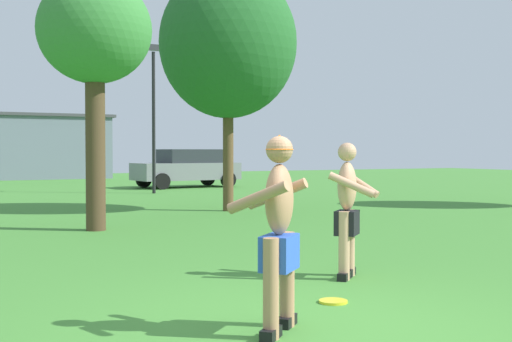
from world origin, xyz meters
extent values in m
plane|color=#428433|center=(0.00, 0.00, 0.00)|extent=(80.00, 80.00, 0.00)
cube|color=black|center=(-0.44, -0.04, 0.04)|extent=(0.27, 0.26, 0.09)
cylinder|color=tan|center=(-0.44, -0.04, 0.41)|extent=(0.13, 0.13, 0.81)
cube|color=black|center=(-0.12, 0.24, 0.04)|extent=(0.27, 0.26, 0.09)
cylinder|color=tan|center=(-0.12, 0.24, 0.41)|extent=(0.13, 0.13, 0.81)
cube|color=blue|center=(-0.28, 0.10, 0.67)|extent=(0.44, 0.43, 0.29)
ellipsoid|color=tan|center=(-0.28, 0.10, 1.11)|extent=(0.42, 0.41, 0.59)
cylinder|color=tan|center=(-0.53, 0.01, 1.14)|extent=(0.38, 0.51, 0.29)
cylinder|color=tan|center=(-0.17, 0.33, 1.14)|extent=(0.42, 0.48, 0.29)
sphere|color=tan|center=(-0.28, 0.10, 1.52)|extent=(0.22, 0.22, 0.22)
cone|color=orange|center=(-0.28, 0.10, 1.58)|extent=(0.33, 0.33, 0.12)
cube|color=black|center=(1.72, 1.91, 0.04)|extent=(0.27, 0.26, 0.09)
cylinder|color=tan|center=(1.72, 1.91, 0.40)|extent=(0.13, 0.13, 0.80)
cube|color=black|center=(1.51, 1.72, 0.04)|extent=(0.27, 0.26, 0.09)
cylinder|color=tan|center=(1.51, 1.72, 0.40)|extent=(0.13, 0.13, 0.80)
cube|color=black|center=(1.62, 1.81, 0.66)|extent=(0.41, 0.41, 0.29)
ellipsoid|color=tan|center=(1.62, 1.81, 1.09)|extent=(0.39, 0.38, 0.58)
cylinder|color=tan|center=(1.85, 1.89, 1.12)|extent=(0.33, 0.50, 0.36)
cylinder|color=tan|center=(1.52, 1.59, 1.12)|extent=(0.48, 0.40, 0.30)
sphere|color=tan|center=(1.62, 1.81, 1.50)|extent=(0.22, 0.22, 0.22)
cylinder|color=yellow|center=(0.73, 0.80, 0.01)|extent=(0.29, 0.29, 0.03)
cube|color=slate|center=(7.29, 21.24, 0.67)|extent=(4.44, 2.17, 0.70)
cube|color=#282D33|center=(7.48, 21.25, 1.30)|extent=(2.54, 1.79, 0.56)
cylinder|color=black|center=(5.86, 20.21, 0.32)|extent=(0.66, 0.28, 0.64)
cylinder|color=black|center=(5.71, 22.00, 0.32)|extent=(0.66, 0.28, 0.64)
cylinder|color=black|center=(8.86, 20.47, 0.32)|extent=(0.66, 0.28, 0.64)
cylinder|color=black|center=(8.71, 22.26, 0.32)|extent=(0.66, 0.28, 0.64)
cylinder|color=black|center=(4.80, 18.07, 2.51)|extent=(0.12, 0.12, 5.02)
cube|color=#333338|center=(4.80, 18.07, 5.17)|extent=(0.60, 0.24, 0.20)
cube|color=slate|center=(2.32, 34.73, 1.67)|extent=(9.45, 6.42, 3.35)
cube|color=#3F3F44|center=(2.32, 34.73, 3.43)|extent=(9.83, 6.68, 0.16)
cylinder|color=#4C3823|center=(0.17, 7.93, 1.54)|extent=(0.37, 0.37, 3.08)
ellipsoid|color=#387F38|center=(0.17, 7.93, 3.79)|extent=(2.14, 2.14, 2.03)
cylinder|color=brown|center=(4.16, 10.51, 1.45)|extent=(0.26, 0.26, 2.89)
ellipsoid|color=#236028|center=(4.16, 10.51, 4.21)|extent=(3.44, 3.44, 3.76)
camera|label=1|loc=(-3.01, -4.69, 1.51)|focal=46.96mm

